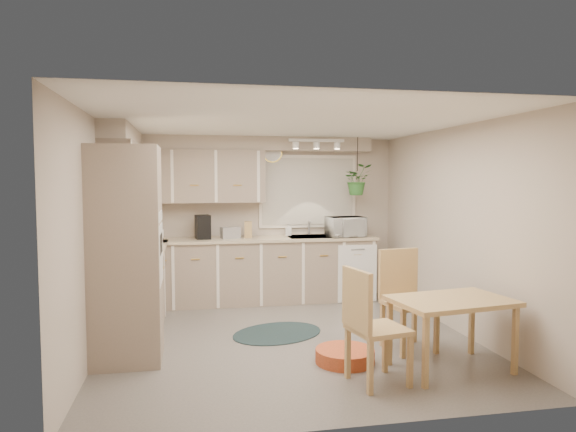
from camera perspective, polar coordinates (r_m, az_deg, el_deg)
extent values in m
plane|color=#69625C|center=(5.89, 0.06, -13.50)|extent=(4.20, 4.20, 0.00)
plane|color=white|center=(5.65, 0.06, 10.39)|extent=(4.20, 4.20, 0.00)
cube|color=#B3A494|center=(7.71, -2.89, -0.25)|extent=(4.00, 0.04, 2.40)
cube|color=#B3A494|center=(3.62, 6.37, -5.11)|extent=(4.00, 0.04, 2.40)
cube|color=#B3A494|center=(5.62, -20.40, -2.08)|extent=(0.04, 4.20, 2.40)
cube|color=#B3A494|center=(6.33, 18.14, -1.37)|extent=(0.04, 4.20, 2.40)
cube|color=gray|center=(6.56, -16.35, -7.79)|extent=(0.60, 1.85, 0.90)
cube|color=gray|center=(7.48, -4.07, -6.17)|extent=(3.60, 0.60, 0.90)
cube|color=#BBB089|center=(6.48, -16.34, -3.71)|extent=(0.64, 1.89, 0.04)
cube|color=#BBB089|center=(7.40, -4.08, -2.61)|extent=(3.64, 0.64, 0.04)
cube|color=gray|center=(5.23, -17.52, -4.12)|extent=(0.65, 0.65, 2.10)
cube|color=silver|center=(5.20, -14.00, -4.10)|extent=(0.02, 0.56, 0.58)
cube|color=gray|center=(6.56, -17.57, 4.29)|extent=(0.35, 2.00, 0.75)
cube|color=gray|center=(7.44, -10.39, 4.36)|extent=(2.00, 0.35, 0.75)
cube|color=#B3A494|center=(6.58, -17.88, 8.42)|extent=(0.30, 2.00, 0.20)
cube|color=#B3A494|center=(7.53, -4.28, 8.02)|extent=(3.60, 0.30, 0.20)
cube|color=silver|center=(5.91, -16.78, -4.21)|extent=(0.52, 0.58, 0.02)
cube|color=silver|center=(5.86, -17.07, 0.19)|extent=(0.40, 0.60, 0.14)
cube|color=beige|center=(7.79, 2.25, 2.74)|extent=(1.40, 0.02, 1.00)
cube|color=silver|center=(7.80, 2.23, 2.75)|extent=(1.50, 0.02, 1.10)
cube|color=#A0A2A7|center=(7.57, 2.70, -2.60)|extent=(0.70, 0.48, 0.10)
cube|color=silver|center=(7.51, 7.72, -6.35)|extent=(0.58, 0.02, 0.83)
cube|color=silver|center=(7.30, 3.20, 8.39)|extent=(0.80, 0.04, 0.04)
cylinder|color=gold|center=(7.69, -1.77, 7.05)|extent=(0.30, 0.03, 0.30)
cube|color=tan|center=(5.14, 17.63, -12.40)|extent=(1.16, 0.86, 0.67)
cube|color=tan|center=(4.62, 10.02, -11.92)|extent=(0.56, 0.56, 1.02)
cube|color=tan|center=(5.55, 13.34, -9.15)|extent=(0.56, 0.56, 1.04)
ellipsoid|color=black|center=(6.09, -1.18, -12.87)|extent=(1.34, 1.21, 0.01)
cylinder|color=#C44A27|center=(5.19, 6.35, -15.19)|extent=(0.71, 0.71, 0.13)
imported|color=silver|center=(7.58, 6.41, -0.95)|extent=(0.57, 0.37, 0.36)
imported|color=silver|center=(7.64, 0.04, -1.91)|extent=(0.10, 0.19, 0.09)
imported|color=#2E6829|center=(7.61, 7.71, 3.64)|extent=(0.42, 0.46, 0.35)
cube|color=black|center=(7.35, -9.45, -1.21)|extent=(0.23, 0.26, 0.34)
cube|color=#A0A2A7|center=(7.39, -6.42, -1.85)|extent=(0.29, 0.21, 0.16)
cube|color=tan|center=(7.44, -4.44, -1.51)|extent=(0.12, 0.12, 0.23)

